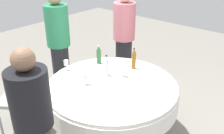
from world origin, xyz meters
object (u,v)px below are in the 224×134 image
Objects in this scene: plate_south at (120,88)px; person_rear at (59,45)px; person_outer at (35,127)px; wine_glass_north at (123,70)px; chair_north at (21,95)px; bottle_green_outer at (99,55)px; bottle_clear_west at (107,66)px; plate_near at (99,97)px; bottle_amber_rear at (134,59)px; wine_glass_mid at (85,77)px; dining_table at (112,94)px; wine_glass_east at (66,63)px; person_west at (124,39)px.

person_rear is (-1.34, 0.21, 0.12)m from plate_south.
person_outer is (-0.10, -1.06, 0.06)m from plate_south.
wine_glass_north is 1.32m from chair_north.
bottle_green_outer is 0.37m from bottle_clear_west.
bottle_amber_rear is at bearing 99.99° from plate_near.
dining_table is at bearing 42.82° from wine_glass_mid.
chair_north is at bearing -161.23° from plate_near.
person_west reaches higher than wine_glass_east.
plate_near is (0.11, -0.55, -0.08)m from wine_glass_north.
person_outer is at bearing -53.13° from wine_glass_east.
wine_glass_north is at bearing -83.92° from person_west.
bottle_amber_rear is 1.94× the size of wine_glass_mid.
bottle_green_outer is 0.74m from plate_south.
bottle_amber_rear reaches higher than wine_glass_north.
bottle_green_outer is 0.30× the size of chair_north.
plate_south is 1.07m from person_outer.
wine_glass_east is 1.21m from person_outer.
person_outer is at bearing -148.32° from chair_north.
person_west is (-0.13, 0.72, -0.00)m from bottle_green_outer.
person_west is at bearing 137.62° from bottle_amber_rear.
person_rear is 1.01× the size of person_west.
wine_glass_east is 0.16× the size of chair_north.
wine_glass_north is (0.04, -0.27, -0.04)m from bottle_amber_rear.
bottle_clear_west is 0.39m from plate_south.
person_outer is at bearing -68.36° from bottle_green_outer.
person_outer reaches higher than bottle_green_outer.
wine_glass_north is (0.49, -0.08, -0.03)m from bottle_green_outer.
person_rear reaches higher than dining_table.
plate_near is 1.38m from person_rear.
wine_glass_mid is 0.34m from plate_near.
dining_table is 0.21m from plate_south.
bottle_clear_west is at bearing 147.66° from dining_table.
bottle_amber_rear is 0.27m from wine_glass_north.
plate_near is 0.15× the size of person_west.
dining_table is 0.36m from bottle_clear_west.
plate_south is 1.32m from person_west.
wine_glass_mid is 1.05m from person_rear.
wine_glass_mid is (0.28, -0.52, -0.02)m from bottle_green_outer.
person_outer is (0.07, -1.32, -0.03)m from wine_glass_north.
bottle_green_outer is at bearing 148.66° from bottle_clear_west.
bottle_amber_rear is 1.98× the size of wine_glass_east.
dining_table is 0.73m from wine_glass_east.
dining_table is 11.00× the size of wine_glass_east.
wine_glass_east is 0.57× the size of plate_south.
wine_glass_mid is 0.91m from chair_north.
bottle_clear_west is at bearing -31.34° from bottle_green_outer.
dining_table is 1.24m from person_rear.
bottle_green_outer reaches higher than plate_near.
plate_near is 0.28× the size of chair_north.
wine_glass_east is at bearing -152.26° from wine_glass_north.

